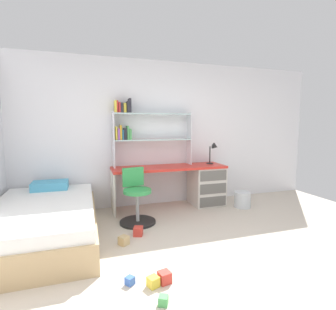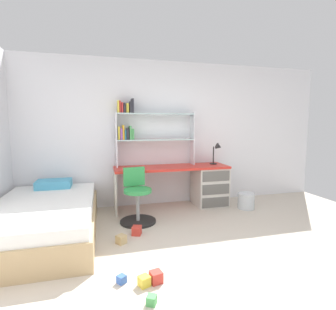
{
  "view_description": "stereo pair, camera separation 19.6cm",
  "coord_description": "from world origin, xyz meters",
  "views": [
    {
      "loc": [
        -1.33,
        -1.93,
        1.41
      ],
      "look_at": [
        -0.25,
        1.45,
        0.99
      ],
      "focal_mm": 27.47,
      "sensor_mm": 36.0,
      "label": 1
    },
    {
      "loc": [
        -1.15,
        -1.99,
        1.41
      ],
      "look_at": [
        -0.25,
        1.45,
        0.99
      ],
      "focal_mm": 27.47,
      "sensor_mm": 36.0,
      "label": 2
    }
  ],
  "objects": [
    {
      "name": "bookshelf_hutch",
      "position": [
        -0.44,
        2.31,
        1.37
      ],
      "size": [
        1.35,
        0.22,
        1.12
      ],
      "color": "silver",
      "rests_on": "desk"
    },
    {
      "name": "toy_block_green_4",
      "position": [
        -0.8,
        -0.14,
        0.04
      ],
      "size": [
        0.1,
        0.1,
        0.07
      ],
      "primitive_type": "cube",
      "rotation": [
        0.0,
        0.0,
        1.09
      ],
      "color": "#479E51",
      "rests_on": "ground_plane"
    },
    {
      "name": "waste_bin",
      "position": [
        1.2,
        1.78,
        0.13
      ],
      "size": [
        0.28,
        0.28,
        0.27
      ],
      "primitive_type": "cylinder",
      "color": "silver",
      "rests_on": "ground_plane"
    },
    {
      "name": "desk",
      "position": [
        0.51,
        2.15,
        0.4
      ],
      "size": [
        1.93,
        0.56,
        0.71
      ],
      "color": "red",
      "rests_on": "ground_plane"
    },
    {
      "name": "toy_block_yellow_3",
      "position": [
        -0.82,
        0.11,
        0.04
      ],
      "size": [
        0.12,
        0.12,
        0.09
      ],
      "primitive_type": "cube",
      "rotation": [
        0.0,
        0.0,
        0.38
      ],
      "color": "gold",
      "rests_on": "ground_plane"
    },
    {
      "name": "room_shell",
      "position": [
        -1.26,
        1.25,
        1.26
      ],
      "size": [
        6.01,
        5.91,
        2.52
      ],
      "color": "silver",
      "rests_on": "ground_plane"
    },
    {
      "name": "toy_block_natural_2",
      "position": [
        -0.95,
        0.99,
        0.05
      ],
      "size": [
        0.14,
        0.14,
        0.1
      ],
      "primitive_type": "cube",
      "rotation": [
        0.0,
        0.0,
        2.19
      ],
      "color": "tan",
      "rests_on": "ground_plane"
    },
    {
      "name": "ground_plane",
      "position": [
        0.0,
        0.0,
        -0.01
      ],
      "size": [
        6.01,
        5.91,
        0.02
      ],
      "primitive_type": "cube",
      "color": "beige"
    },
    {
      "name": "desk_lamp",
      "position": [
        0.84,
        2.17,
        0.97
      ],
      "size": [
        0.2,
        0.17,
        0.38
      ],
      "color": "black",
      "rests_on": "desk"
    },
    {
      "name": "swivel_chair",
      "position": [
        -0.67,
        1.64,
        0.31
      ],
      "size": [
        0.52,
        0.52,
        0.79
      ],
      "color": "black",
      "rests_on": "ground_plane"
    },
    {
      "name": "toy_block_blue_1",
      "position": [
        -1.01,
        0.21,
        0.04
      ],
      "size": [
        0.1,
        0.1,
        0.07
      ],
      "primitive_type": "cube",
      "rotation": [
        0.0,
        0.0,
        2.21
      ],
      "color": "#3860B7",
      "rests_on": "ground_plane"
    },
    {
      "name": "toy_block_red_0",
      "position": [
        -0.71,
        0.14,
        0.05
      ],
      "size": [
        0.12,
        0.12,
        0.1
      ],
      "primitive_type": "cube",
      "rotation": [
        0.0,
        0.0,
        0.22
      ],
      "color": "red",
      "rests_on": "ground_plane"
    },
    {
      "name": "toy_block_red_5",
      "position": [
        -0.74,
        1.19,
        0.06
      ],
      "size": [
        0.14,
        0.14,
        0.11
      ],
      "primitive_type": "cube",
      "rotation": [
        0.0,
        0.0,
        2.79
      ],
      "color": "red",
      "rests_on": "ground_plane"
    },
    {
      "name": "bed_platform",
      "position": [
        -1.87,
        1.43,
        0.23
      ],
      "size": [
        1.23,
        2.03,
        0.57
      ],
      "color": "tan",
      "rests_on": "ground_plane"
    }
  ]
}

